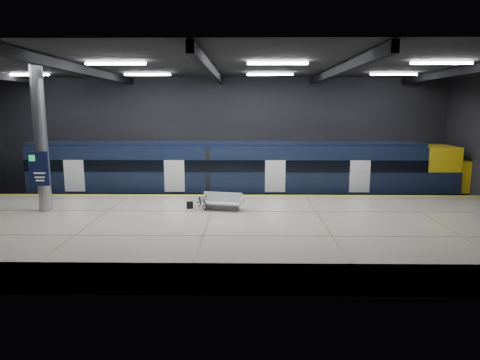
{
  "coord_description": "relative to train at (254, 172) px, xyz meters",
  "views": [
    {
      "loc": [
        1.67,
        -20.96,
        5.94
      ],
      "look_at": [
        1.33,
        1.5,
        2.2
      ],
      "focal_mm": 32.0,
      "sensor_mm": 36.0,
      "label": 1
    }
  ],
  "objects": [
    {
      "name": "platform",
      "position": [
        -2.17,
        -8.0,
        -1.51
      ],
      "size": [
        30.0,
        11.0,
        1.1
      ],
      "primitive_type": "cube",
      "color": "beige",
      "rests_on": "ground"
    },
    {
      "name": "safety_strip",
      "position": [
        -2.17,
        -2.75,
        -0.95
      ],
      "size": [
        30.0,
        0.4,
        0.01
      ],
      "primitive_type": "cube",
      "color": "gold",
      "rests_on": "platform"
    },
    {
      "name": "bench",
      "position": [
        -1.64,
        -6.24,
        -0.65
      ],
      "size": [
        2.09,
        1.23,
        0.87
      ],
      "rotation": [
        0.0,
        0.0,
        -0.23
      ],
      "color": "#595B60",
      "rests_on": "platform"
    },
    {
      "name": "rails",
      "position": [
        -2.17,
        0.0,
        -1.98
      ],
      "size": [
        30.0,
        1.52,
        0.16
      ],
      "color": "gray",
      "rests_on": "ground"
    },
    {
      "name": "info_column",
      "position": [
        -10.17,
        -6.52,
        2.4
      ],
      "size": [
        0.9,
        0.78,
        6.9
      ],
      "color": "#9EA0A5",
      "rests_on": "platform"
    },
    {
      "name": "ground",
      "position": [
        -2.17,
        -5.5,
        -2.06
      ],
      "size": [
        30.0,
        30.0,
        0.0
      ],
      "primitive_type": "plane",
      "color": "black",
      "rests_on": "ground"
    },
    {
      "name": "room_shell",
      "position": [
        -2.18,
        -5.49,
        3.66
      ],
      "size": [
        30.1,
        16.1,
        8.05
      ],
      "color": "black",
      "rests_on": "ground"
    },
    {
      "name": "pannier_bag",
      "position": [
        -3.28,
        -5.98,
        -0.78
      ],
      "size": [
        0.34,
        0.26,
        0.35
      ],
      "primitive_type": "cube",
      "rotation": [
        0.0,
        0.0,
        0.28
      ],
      "color": "black",
      "rests_on": "platform"
    },
    {
      "name": "bicycle",
      "position": [
        -2.68,
        -5.98,
        -0.6
      ],
      "size": [
        0.99,
        1.44,
        0.72
      ],
      "primitive_type": "imported",
      "rotation": [
        0.0,
        0.0,
        0.41
      ],
      "color": "#99999E",
      "rests_on": "platform"
    },
    {
      "name": "train",
      "position": [
        0.0,
        0.0,
        0.0
      ],
      "size": [
        29.4,
        2.84,
        3.79
      ],
      "color": "black",
      "rests_on": "ground"
    }
  ]
}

